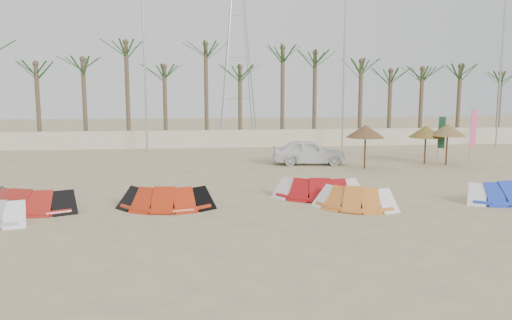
{
  "coord_description": "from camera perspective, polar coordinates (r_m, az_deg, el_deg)",
  "views": [
    {
      "loc": [
        -2.51,
        -15.22,
        4.36
      ],
      "look_at": [
        0.0,
        6.0,
        1.3
      ],
      "focal_mm": 35.0,
      "sensor_mm": 36.0,
      "label": 1
    }
  ],
  "objects": [
    {
      "name": "lamp_b",
      "position": [
        35.42,
        -12.54,
        10.24
      ],
      "size": [
        1.25,
        0.14,
        11.0
      ],
      "color": "#A5A8AD",
      "rests_on": "ground"
    },
    {
      "name": "parasol_right",
      "position": [
        30.55,
        21.06,
        3.25
      ],
      "size": [
        2.01,
        2.01,
        2.4
      ],
      "color": "#4C331E",
      "rests_on": "ground"
    },
    {
      "name": "kite_orange",
      "position": [
        18.87,
        10.91,
        -4.07
      ],
      "size": [
        3.44,
        2.56,
        0.9
      ],
      "color": "orange",
      "rests_on": "ground"
    },
    {
      "name": "boundary_wall",
      "position": [
        37.49,
        -2.88,
        2.46
      ],
      "size": [
        60.0,
        0.3,
        1.3
      ],
      "primitive_type": "cube",
      "color": "beige",
      "rests_on": "ground"
    },
    {
      "name": "ground",
      "position": [
        16.03,
        2.54,
        -7.64
      ],
      "size": [
        120.0,
        120.0,
        0.0
      ],
      "primitive_type": "plane",
      "color": "tan",
      "rests_on": "ground"
    },
    {
      "name": "flag_pink",
      "position": [
        32.2,
        23.6,
        3.19
      ],
      "size": [
        0.44,
        0.14,
        3.3
      ],
      "color": "#A5A8AD",
      "rests_on": "ground"
    },
    {
      "name": "lamp_d",
      "position": [
        41.84,
        26.23,
        9.25
      ],
      "size": [
        1.25,
        0.14,
        11.0
      ],
      "color": "#A5A8AD",
      "rests_on": "ground"
    },
    {
      "name": "kite_blue",
      "position": [
        21.73,
        25.85,
        -3.13
      ],
      "size": [
        3.21,
        2.02,
        0.9
      ],
      "color": "blue",
      "rests_on": "ground"
    },
    {
      "name": "pylon",
      "position": [
        43.58,
        -2.09,
        2.4
      ],
      "size": [
        3.0,
        3.0,
        14.0
      ],
      "primitive_type": null,
      "color": "#A5A8AD",
      "rests_on": "ground"
    },
    {
      "name": "car",
      "position": [
        29.1,
        6.03,
        0.91
      ],
      "size": [
        4.37,
        2.12,
        1.44
      ],
      "primitive_type": "imported",
      "rotation": [
        0.0,
        0.0,
        1.47
      ],
      "color": "white",
      "rests_on": "ground"
    },
    {
      "name": "kite_red_right",
      "position": [
        20.46,
        7.02,
        -3.01
      ],
      "size": [
        3.76,
        2.13,
        0.9
      ],
      "color": "#A51114",
      "rests_on": "ground"
    },
    {
      "name": "palm_line",
      "position": [
        38.91,
        -2.09,
        11.22
      ],
      "size": [
        52.0,
        4.0,
        7.7
      ],
      "color": "brown",
      "rests_on": "ground"
    },
    {
      "name": "kite_red_left",
      "position": [
        20.0,
        -24.3,
        -3.94
      ],
      "size": [
        3.99,
        2.59,
        0.9
      ],
      "color": "#A72117",
      "rests_on": "ground"
    },
    {
      "name": "lamp_c",
      "position": [
        36.79,
        10.08,
        10.22
      ],
      "size": [
        1.25,
        0.14,
        11.0
      ],
      "color": "#A5A8AD",
      "rests_on": "ground"
    },
    {
      "name": "parasol_left",
      "position": [
        27.91,
        12.41,
        3.23
      ],
      "size": [
        2.12,
        2.12,
        2.41
      ],
      "color": "#4C331E",
      "rests_on": "ground"
    },
    {
      "name": "flag_green",
      "position": [
        31.57,
        20.36,
        2.82
      ],
      "size": [
        0.45,
        0.05,
        2.88
      ],
      "color": "#A5A8AD",
      "rests_on": "ground"
    },
    {
      "name": "kite_red_mid",
      "position": [
        18.86,
        -10.21,
        -4.04
      ],
      "size": [
        3.55,
        1.88,
        0.9
      ],
      "color": "#B52A0E",
      "rests_on": "ground"
    },
    {
      "name": "parasol_mid",
      "position": [
        30.67,
        18.85,
        3.1
      ],
      "size": [
        1.99,
        1.99,
        2.25
      ],
      "color": "#4C331E",
      "rests_on": "ground"
    }
  ]
}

